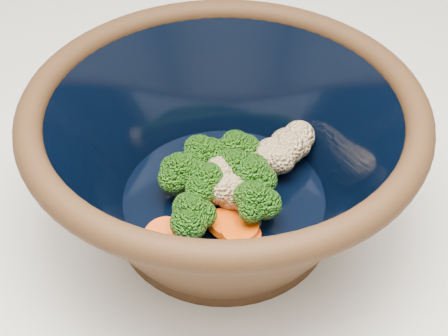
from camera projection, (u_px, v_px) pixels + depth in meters
mixing_bowl at (224, 156)px, 0.49m from camera, size 0.38×0.38×0.13m
vegetable_pile at (232, 176)px, 0.50m from camera, size 0.13×0.12×0.05m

